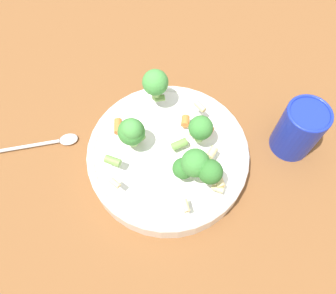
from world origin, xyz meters
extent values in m
plane|color=brown|center=(0.00, 0.00, 0.00)|extent=(3.00, 3.00, 0.00)
cylinder|color=white|center=(0.00, 0.00, 0.02)|extent=(0.30, 0.30, 0.04)
torus|color=white|center=(0.00, 0.00, 0.04)|extent=(0.30, 0.30, 0.01)
cylinder|color=#8CB766|center=(0.02, 0.05, 0.05)|extent=(0.01, 0.01, 0.01)
sphere|color=#33722D|center=(0.02, 0.05, 0.08)|extent=(0.04, 0.04, 0.04)
cylinder|color=#8CB766|center=(0.03, -0.06, 0.06)|extent=(0.02, 0.02, 0.02)
sphere|color=#3D8438|center=(0.03, -0.06, 0.09)|extent=(0.05, 0.05, 0.05)
cylinder|color=#8CB766|center=(-0.05, 0.03, 0.06)|extent=(0.01, 0.01, 0.02)
sphere|color=#3D8438|center=(-0.05, 0.03, 0.09)|extent=(0.04, 0.04, 0.04)
cylinder|color=#8CB766|center=(0.03, -0.05, 0.08)|extent=(0.01, 0.01, 0.02)
sphere|color=#479342|center=(0.03, -0.05, 0.10)|extent=(0.04, 0.04, 0.04)
cylinder|color=#8CB766|center=(-0.07, -0.08, 0.07)|extent=(0.02, 0.02, 0.03)
sphere|color=#479342|center=(-0.07, -0.08, 0.11)|extent=(0.05, 0.05, 0.05)
cylinder|color=#8CB766|center=(0.01, 0.09, 0.08)|extent=(0.01, 0.01, 0.02)
sphere|color=#33722D|center=(0.01, 0.09, 0.10)|extent=(0.04, 0.04, 0.04)
cylinder|color=#8CB766|center=(0.01, 0.07, 0.07)|extent=(0.02, 0.02, 0.02)
sphere|color=#3D8438|center=(0.01, 0.07, 0.10)|extent=(0.05, 0.05, 0.05)
cylinder|color=beige|center=(-0.06, 0.02, 0.06)|extent=(0.03, 0.02, 0.01)
cylinder|color=beige|center=(0.07, 0.09, 0.07)|extent=(0.02, 0.02, 0.01)
cylinder|color=#729E4C|center=(-0.07, -0.07, 0.07)|extent=(0.02, 0.02, 0.01)
cylinder|color=#729E4C|center=(0.01, -0.06, 0.06)|extent=(0.02, 0.03, 0.01)
cylinder|color=#729E4C|center=(0.00, 0.08, 0.07)|extent=(0.02, 0.02, 0.01)
cylinder|color=beige|center=(0.01, 0.11, 0.06)|extent=(0.02, 0.02, 0.01)
cylinder|color=beige|center=(-0.03, 0.07, 0.07)|extent=(0.02, 0.02, 0.01)
cylinder|color=beige|center=(0.00, 0.11, 0.07)|extent=(0.03, 0.03, 0.01)
cylinder|color=#729E4C|center=(0.08, -0.05, 0.07)|extent=(0.02, 0.03, 0.01)
cylinder|color=orange|center=(-0.08, 0.03, 0.05)|extent=(0.01, 0.02, 0.01)
cylinder|color=beige|center=(0.11, -0.02, 0.07)|extent=(0.01, 0.02, 0.01)
cylinder|color=orange|center=(-0.06, -0.01, 0.06)|extent=(0.02, 0.02, 0.01)
cylinder|color=beige|center=(-0.09, 0.00, 0.08)|extent=(0.02, 0.03, 0.01)
cylinder|color=#729E4C|center=(-0.02, 0.01, 0.06)|extent=(0.03, 0.03, 0.01)
cylinder|color=orange|center=(0.02, -0.10, 0.06)|extent=(0.03, 0.03, 0.01)
cylinder|color=#192DAD|center=(-0.18, 0.17, 0.06)|extent=(0.08, 0.08, 0.11)
torus|color=#192DAD|center=(-0.18, 0.17, 0.11)|extent=(0.08, 0.08, 0.01)
cylinder|color=silver|center=(0.16, -0.24, 0.00)|extent=(0.12, 0.10, 0.01)
ellipsoid|color=silver|center=(0.09, -0.18, 0.01)|extent=(0.04, 0.04, 0.01)
camera|label=1|loc=(0.21, 0.17, 0.57)|focal=35.00mm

